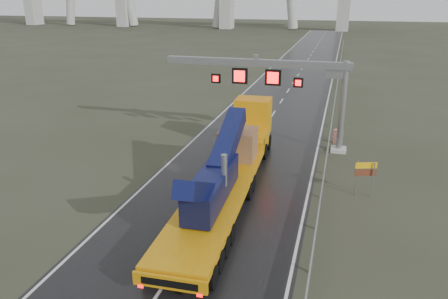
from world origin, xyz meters
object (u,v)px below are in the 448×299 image
(sign_gantry, at_px, (282,79))
(exit_sign_pair, at_px, (365,172))
(striped_barrier, at_px, (338,137))
(heavy_haul_truck, at_px, (234,156))

(sign_gantry, bearing_deg, exit_sign_pair, -50.95)
(striped_barrier, bearing_deg, heavy_haul_truck, -97.73)
(sign_gantry, distance_m, striped_barrier, 7.14)
(sign_gantry, relative_size, exit_sign_pair, 6.50)
(sign_gantry, bearing_deg, heavy_haul_truck, -102.54)
(exit_sign_pair, relative_size, striped_barrier, 1.92)
(exit_sign_pair, bearing_deg, striped_barrier, 82.28)
(sign_gantry, height_order, exit_sign_pair, sign_gantry)
(sign_gantry, relative_size, heavy_haul_truck, 0.71)
(exit_sign_pair, xyz_separation_m, striped_barrier, (-1.81, 10.00, -1.01))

